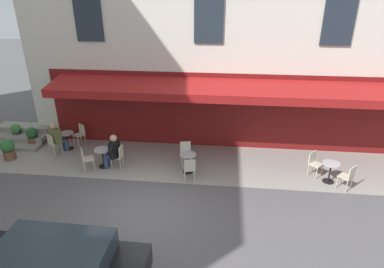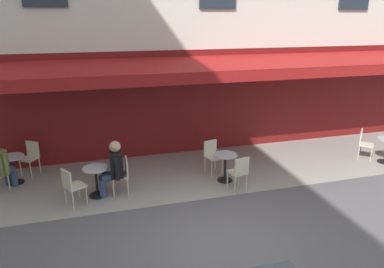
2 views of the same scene
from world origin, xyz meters
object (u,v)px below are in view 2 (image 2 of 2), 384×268
object	(u,v)px
cafe_chair_cream_under_awning	(364,142)
cafe_chair_cream_kerbside	(212,154)
cafe_chair_cream_back_row	(239,170)
cafe_chair_cream_facing_street	(71,184)
seated_patron_in_black	(113,167)
cafe_table_near_entrance	(96,177)
cafe_table_far_end	(225,163)
cafe_table_mid_terrace	(13,166)
cafe_chair_cream_by_window	(123,172)
cafe_chair_cream_corner_left	(31,155)

from	to	relation	value
cafe_chair_cream_under_awning	cafe_chair_cream_kerbside	bearing A→B (deg)	-3.71
cafe_chair_cream_back_row	cafe_chair_cream_facing_street	bearing A→B (deg)	-4.88
cafe_chair_cream_kerbside	seated_patron_in_black	xyz separation A→B (m)	(2.69, 0.57, 0.17)
cafe_table_near_entrance	cafe_chair_cream_under_awning	distance (m)	7.84
cafe_chair_cream_under_awning	seated_patron_in_black	xyz separation A→B (m)	(7.42, 0.27, 0.17)
cafe_chair_cream_kerbside	cafe_chair_cream_back_row	bearing A→B (deg)	103.17
seated_patron_in_black	cafe_table_far_end	bearing A→B (deg)	179.22
cafe_chair_cream_facing_street	cafe_table_mid_terrace	world-z (taller)	cafe_chair_cream_facing_street
cafe_table_far_end	cafe_chair_cream_back_row	distance (m)	0.63
cafe_chair_cream_by_window	cafe_table_far_end	distance (m)	2.64
cafe_table_mid_terrace	cafe_chair_cream_back_row	distance (m)	5.78
cafe_table_near_entrance	cafe_chair_cream_by_window	xyz separation A→B (m)	(-0.63, 0.01, 0.06)
cafe_chair_cream_under_awning	cafe_chair_cream_back_row	bearing A→B (deg)	11.76
cafe_table_mid_terrace	cafe_table_far_end	size ratio (longest dim) A/B	1.00
cafe_chair_cream_facing_street	cafe_chair_cream_under_awning	distance (m)	8.40
cafe_table_mid_terrace	cafe_chair_cream_kerbside	xyz separation A→B (m)	(-5.15, 0.73, 0.06)
cafe_chair_cream_by_window	cafe_chair_cream_back_row	world-z (taller)	same
cafe_chair_cream_under_awning	cafe_chair_cream_kerbside	size ratio (longest dim) A/B	1.00
cafe_table_near_entrance	cafe_chair_cream_under_awning	xyz separation A→B (m)	(-7.83, -0.26, 0.06)
cafe_chair_cream_facing_street	cafe_chair_cream_kerbside	xyz separation A→B (m)	(-3.65, -0.89, 0.00)
cafe_chair_cream_corner_left	cafe_chair_cream_kerbside	distance (m)	4.95
cafe_chair_cream_kerbside	seated_patron_in_black	size ratio (longest dim) A/B	0.67
cafe_chair_cream_corner_left	cafe_chair_cream_kerbside	bearing A→B (deg)	165.39
cafe_table_far_end	cafe_table_near_entrance	bearing A→B (deg)	-0.74
cafe_chair_cream_by_window	cafe_chair_cream_under_awning	size ratio (longest dim) A/B	1.00
cafe_chair_cream_by_window	cafe_chair_cream_back_row	xyz separation A→B (m)	(-2.76, 0.66, 0.00)
cafe_chair_cream_under_awning	seated_patron_in_black	bearing A→B (deg)	2.06
cafe_table_near_entrance	cafe_table_far_end	bearing A→B (deg)	179.26
cafe_chair_cream_under_awning	cafe_table_far_end	xyz separation A→B (m)	(4.57, 0.31, -0.06)
seated_patron_in_black	cafe_table_near_entrance	bearing A→B (deg)	-0.48
cafe_chair_cream_facing_street	cafe_chair_cream_kerbside	world-z (taller)	same
cafe_table_far_end	cafe_chair_cream_back_row	bearing A→B (deg)	101.66
cafe_table_near_entrance	cafe_chair_cream_corner_left	xyz separation A→B (m)	(1.69, -1.82, 0.06)
cafe_table_near_entrance	cafe_table_far_end	world-z (taller)	same
cafe_chair_cream_under_awning	cafe_chair_cream_back_row	xyz separation A→B (m)	(4.44, 0.92, 0.00)
cafe_chair_cream_back_row	cafe_table_far_end	bearing A→B (deg)	-78.34
cafe_chair_cream_corner_left	cafe_chair_cream_back_row	world-z (taller)	same
cafe_table_near_entrance	cafe_chair_cream_facing_street	distance (m)	0.63
cafe_table_mid_terrace	seated_patron_in_black	xyz separation A→B (m)	(-2.46, 1.30, 0.23)
cafe_chair_cream_by_window	seated_patron_in_black	world-z (taller)	seated_patron_in_black
cafe_chair_cream_by_window	seated_patron_in_black	bearing A→B (deg)	-0.48
cafe_chair_cream_facing_street	seated_patron_in_black	world-z (taller)	seated_patron_in_black
cafe_table_mid_terrace	cafe_chair_cream_under_awning	bearing A→B (deg)	174.03
cafe_chair_cream_under_awning	cafe_chair_cream_kerbside	world-z (taller)	same
cafe_chair_cream_by_window	cafe_chair_cream_kerbside	xyz separation A→B (m)	(-2.47, -0.57, 0.00)
cafe_chair_cream_by_window	cafe_table_mid_terrace	xyz separation A→B (m)	(2.67, -1.30, -0.06)
cafe_table_far_end	cafe_table_mid_terrace	bearing A→B (deg)	-14.15
seated_patron_in_black	cafe_chair_cream_facing_street	bearing A→B (deg)	18.59
cafe_chair_cream_facing_street	seated_patron_in_black	xyz separation A→B (m)	(-0.96, -0.32, 0.17)
cafe_chair_cream_by_window	cafe_table_far_end	world-z (taller)	cafe_chair_cream_by_window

